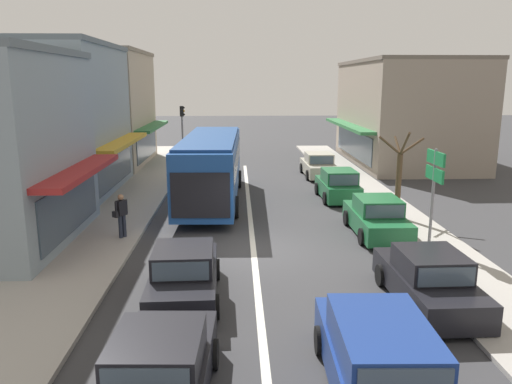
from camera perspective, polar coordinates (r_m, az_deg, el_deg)
name	(u,v)px	position (r m, az deg, el deg)	size (l,w,h in m)	color
ground_plane	(254,251)	(17.49, -0.29, -6.75)	(140.00, 140.00, 0.00)	#353538
lane_centre_line	(250,220)	(21.31, -0.65, -3.19)	(0.20, 28.00, 0.01)	silver
sidewalk_left	(102,208)	(24.04, -17.22, -1.78)	(5.20, 44.00, 0.14)	#A39E96
kerb_right	(381,206)	(24.18, 14.07, -1.53)	(2.80, 44.00, 0.12)	#A39E96
shopfront_mid_block	(48,120)	(27.76, -22.71, 7.57)	(7.62, 8.84, 7.69)	#84939E
shopfront_far_end	(97,109)	(36.58, -17.69, 9.03)	(7.65, 9.11, 7.84)	#B2A38E
building_right_far	(405,112)	(37.56, 16.67, 8.72)	(8.34, 12.77, 7.26)	gray
city_bus	(211,164)	(24.20, -5.14, 3.21)	(2.96, 10.92, 3.23)	#1E4C99
sedan_behind_bus_near	(184,275)	(13.77, -8.21, -9.41)	(2.00, 4.25, 1.47)	black
sedan_queue_far_back	(159,375)	(9.63, -11.03, -19.82)	(2.03, 4.27, 1.47)	black
wagon_behind_bus_mid	(378,359)	(10.02, 13.78, -18.01)	(2.04, 4.55, 1.58)	navy
parked_sedan_kerb_front	(428,281)	(14.05, 19.11, -9.54)	(1.96, 4.23, 1.47)	black
parked_sedan_kerb_second	(377,218)	(19.70, 13.62, -2.88)	(1.91, 4.20, 1.47)	#1E6638
parked_hatchback_kerb_third	(338,186)	(25.13, 9.35, 0.73)	(1.88, 3.73, 1.54)	#1E6638
parked_sedan_kerb_rear	(319,166)	(31.19, 7.16, 2.99)	(1.96, 4.23, 1.47)	#B7B29E
traffic_light_downstreet	(182,126)	(33.82, -8.41, 7.44)	(0.32, 0.24, 4.20)	gray
directional_road_sign	(434,176)	(17.69, 19.73, 1.78)	(0.10, 1.40, 3.60)	gray
street_tree_right	(399,178)	(21.78, 16.01, 1.56)	(1.93, 1.85, 3.84)	brown
pedestrian_with_handbag_near	(121,213)	(18.92, -15.15, -2.33)	(0.49, 0.61, 1.63)	#232838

